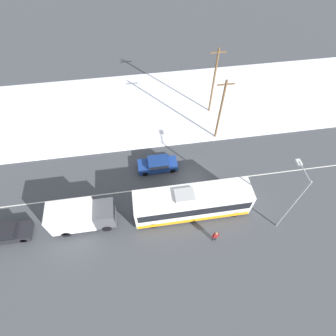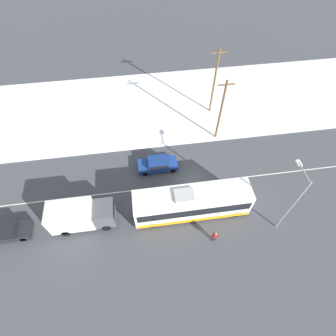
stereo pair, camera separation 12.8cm
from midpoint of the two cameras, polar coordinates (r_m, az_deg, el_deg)
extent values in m
plane|color=#424449|center=(28.79, 5.25, -3.33)|extent=(120.00, 120.00, 0.00)
cube|color=white|center=(37.33, 1.11, 13.80)|extent=(80.00, 14.88, 0.12)
cube|color=silver|center=(28.79, 5.26, -3.33)|extent=(60.00, 0.12, 0.00)
cube|color=white|center=(25.52, 5.16, -7.49)|extent=(11.17, 2.55, 3.04)
cube|color=black|center=(25.20, 5.22, -7.10)|extent=(10.73, 2.57, 1.15)
cube|color=orange|center=(26.62, 4.97, -8.77)|extent=(11.06, 2.57, 0.55)
cube|color=#B2B2B2|center=(23.98, 3.48, -5.90)|extent=(1.80, 1.40, 0.24)
cylinder|color=black|center=(27.15, 14.24, -9.54)|extent=(1.00, 0.28, 1.00)
cylinder|color=black|center=(28.11, 12.91, -5.48)|extent=(1.00, 0.28, 1.00)
cylinder|color=black|center=(25.87, -3.40, -12.20)|extent=(1.00, 0.28, 1.00)
cylinder|color=black|center=(26.88, -3.94, -7.81)|extent=(1.00, 0.28, 1.00)
cube|color=silver|center=(26.35, -20.39, -9.85)|extent=(4.10, 2.30, 2.61)
cube|color=#4C4C51|center=(25.92, -13.75, -9.60)|extent=(1.90, 2.19, 2.04)
cube|color=black|center=(25.42, -11.85, -8.99)|extent=(0.06, 1.96, 0.90)
cylinder|color=black|center=(26.42, -13.29, -12.61)|extent=(0.90, 0.26, 0.90)
cylinder|color=black|center=(27.32, -13.33, -8.70)|extent=(0.90, 0.26, 0.90)
cylinder|color=black|center=(27.31, -21.41, -13.16)|extent=(0.90, 0.26, 0.90)
cylinder|color=black|center=(28.19, -21.09, -9.36)|extent=(0.90, 0.26, 0.90)
cube|color=navy|center=(29.41, -2.40, 0.60)|extent=(4.37, 1.80, 0.66)
cube|color=navy|center=(28.93, -2.23, 1.34)|extent=(2.27, 1.66, 0.55)
cube|color=black|center=(28.92, -2.23, 1.36)|extent=(2.09, 1.69, 0.44)
cylinder|color=black|center=(29.10, -5.10, -1.26)|extent=(0.64, 0.22, 0.64)
cylinder|color=black|center=(30.04, -5.39, 1.19)|extent=(0.64, 0.22, 0.64)
cylinder|color=black|center=(29.25, 0.88, -0.54)|extent=(0.64, 0.22, 0.64)
cylinder|color=black|center=(30.18, 0.42, 1.88)|extent=(0.64, 0.22, 0.64)
cube|color=black|center=(29.64, -31.85, -12.01)|extent=(4.60, 1.80, 0.73)
cube|color=black|center=(29.23, -32.56, -11.52)|extent=(2.39, 1.66, 0.45)
cube|color=black|center=(29.22, -32.57, -11.51)|extent=(2.20, 1.69, 0.36)
cylinder|color=black|center=(28.84, -29.01, -13.57)|extent=(0.64, 0.22, 0.64)
cylinder|color=black|center=(29.48, -28.53, -10.77)|extent=(0.64, 0.22, 0.64)
cylinder|color=#23232D|center=(25.76, 9.66, -14.88)|extent=(0.12, 0.12, 0.79)
cylinder|color=#23232D|center=(25.81, 10.20, -14.79)|extent=(0.12, 0.12, 0.79)
cube|color=maroon|center=(25.12, 10.17, -14.23)|extent=(0.41, 0.22, 0.65)
sphere|color=#8E6647|center=(24.69, 10.33, -13.83)|extent=(0.28, 0.28, 0.28)
cylinder|color=maroon|center=(25.09, 9.57, -14.37)|extent=(0.10, 0.10, 0.62)
cylinder|color=maroon|center=(25.21, 10.74, -14.16)|extent=(0.10, 0.10, 0.62)
cylinder|color=#9EA3A8|center=(25.10, 25.12, -7.62)|extent=(0.14, 0.14, 7.92)
cylinder|color=#9EA3A8|center=(22.56, 27.50, -0.75)|extent=(0.10, 1.97, 0.10)
cube|color=silver|center=(23.06, 26.45, 1.12)|extent=(0.36, 0.60, 0.16)
cylinder|color=brown|center=(30.58, 11.17, 11.94)|extent=(0.24, 0.24, 8.24)
cube|color=brown|center=(28.34, 12.37, 17.36)|extent=(1.80, 0.12, 0.12)
cylinder|color=brown|center=(33.96, 9.75, 17.77)|extent=(0.24, 0.24, 8.92)
cube|color=brown|center=(31.83, 10.82, 23.51)|extent=(1.80, 0.12, 0.12)
camera|label=1|loc=(0.06, -90.13, -0.18)|focal=28.00mm
camera|label=2|loc=(0.06, 89.87, 0.18)|focal=28.00mm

